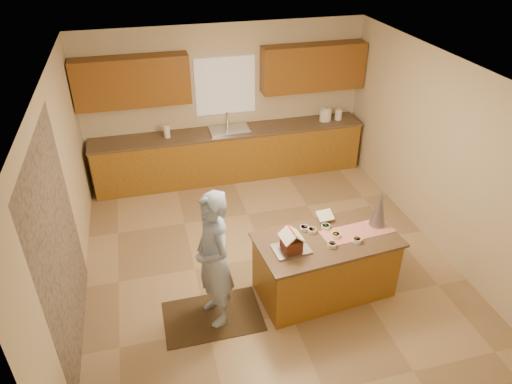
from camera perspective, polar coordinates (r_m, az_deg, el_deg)
floor at (r=6.83m, az=1.25°, el=-7.91°), size 5.50×5.50×0.00m
ceiling at (r=5.52m, az=1.57°, el=14.27°), size 5.50×5.50×0.00m
wall_back at (r=8.49m, az=-3.74°, el=10.88°), size 5.50×5.50×0.00m
wall_front at (r=4.05m, az=12.47°, el=-16.97°), size 5.50×5.50×0.00m
wall_left at (r=5.97m, az=-22.38°, el=-1.14°), size 5.50×5.50×0.00m
wall_right at (r=7.09m, az=21.28°, el=4.36°), size 5.50×5.50×0.00m
stone_accent at (r=5.36m, az=-22.66°, el=-6.50°), size 0.00×2.50×2.50m
window_curtain at (r=8.36m, az=-3.77°, el=12.74°), size 1.05×0.03×1.00m
back_counter_base at (r=8.59m, az=-3.13°, el=4.52°), size 4.80×0.60×0.88m
back_counter_top at (r=8.39m, az=-3.22°, el=7.31°), size 4.85×0.63×0.04m
upper_cabinet_left at (r=8.01m, az=-14.82°, el=12.81°), size 1.85×0.35×0.80m
upper_cabinet_right at (r=8.56m, az=6.95°, el=14.78°), size 1.85×0.35×0.80m
sink at (r=8.40m, az=-3.22°, el=7.25°), size 0.70×0.45×0.12m
faucet at (r=8.49m, az=-3.51°, el=8.78°), size 0.03×0.03×0.28m
island_base at (r=6.11m, az=8.36°, el=-8.94°), size 1.74×0.99×0.82m
island_top at (r=5.84m, az=8.68°, el=-5.75°), size 1.82×1.07×0.04m
table_runner at (r=6.01m, az=12.22°, el=-4.70°), size 0.95×0.42×0.01m
baking_tray at (r=5.60m, az=4.28°, el=-6.92°), size 0.45×0.35×0.02m
cookbook at (r=6.09m, az=8.38°, el=-2.83°), size 0.22×0.18×0.09m
tinsel_tree at (r=6.05m, az=14.74°, el=-1.89°), size 0.22×0.22×0.51m
rug at (r=6.01m, az=-5.26°, el=-14.79°), size 1.19×0.78×0.01m
boy at (r=5.41m, az=-5.18°, el=-8.24°), size 0.56×0.72×1.75m
canister_a at (r=8.83m, az=8.23°, el=9.17°), size 0.15×0.15×0.21m
canister_b at (r=8.84m, az=8.58°, el=9.31°), size 0.17×0.17×0.25m
canister_c at (r=8.94m, az=9.98°, el=9.25°), size 0.13×0.13×0.19m
paper_towel at (r=8.22m, az=-10.78°, el=7.26°), size 0.10×0.10×0.23m
gingerbread_house at (r=5.53m, az=4.32°, el=-6.04°), size 0.28×0.28×0.26m
candy_bowls at (r=5.86m, az=8.69°, el=-5.09°), size 0.65×0.51×0.05m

